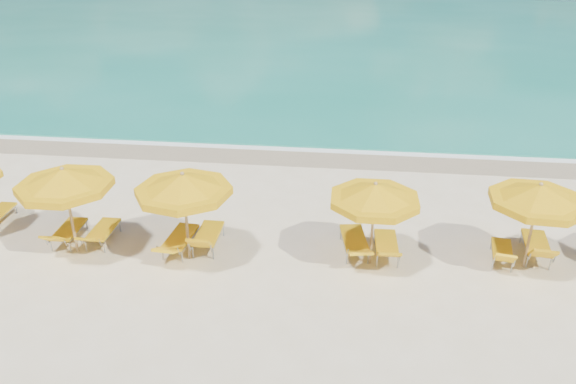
# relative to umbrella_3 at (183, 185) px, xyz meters

# --- Properties ---
(ground_plane) EXTENTS (120.00, 120.00, 0.00)m
(ground_plane) POSITION_rel_umbrella_3_xyz_m (2.51, 0.47, -2.22)
(ground_plane) COLOR beige
(ocean) EXTENTS (120.00, 80.00, 0.30)m
(ocean) POSITION_rel_umbrella_3_xyz_m (2.51, 48.47, -2.22)
(ocean) COLOR #157A64
(ocean) RESTS_ON ground
(wet_sand_band) EXTENTS (120.00, 2.60, 0.01)m
(wet_sand_band) POSITION_rel_umbrella_3_xyz_m (2.51, 7.87, -2.22)
(wet_sand_band) COLOR tan
(wet_sand_band) RESTS_ON ground
(foam_line) EXTENTS (120.00, 1.20, 0.03)m
(foam_line) POSITION_rel_umbrella_3_xyz_m (2.51, 8.67, -2.22)
(foam_line) COLOR white
(foam_line) RESTS_ON ground
(whitecap_near) EXTENTS (14.00, 0.36, 0.05)m
(whitecap_near) POSITION_rel_umbrella_3_xyz_m (-3.49, 17.47, -2.22)
(whitecap_near) COLOR white
(whitecap_near) RESTS_ON ground
(whitecap_far) EXTENTS (18.00, 0.30, 0.05)m
(whitecap_far) POSITION_rel_umbrella_3_xyz_m (10.51, 24.47, -2.22)
(whitecap_far) COLOR white
(whitecap_far) RESTS_ON ground
(umbrella_2) EXTENTS (3.37, 3.37, 2.60)m
(umbrella_2) POSITION_rel_umbrella_3_xyz_m (-3.22, -0.04, 0.00)
(umbrella_2) COLOR tan
(umbrella_2) RESTS_ON ground
(umbrella_3) EXTENTS (2.94, 2.94, 2.60)m
(umbrella_3) POSITION_rel_umbrella_3_xyz_m (0.00, 0.00, 0.00)
(umbrella_3) COLOR tan
(umbrella_3) RESTS_ON ground
(umbrella_4) EXTENTS (3.15, 3.15, 2.44)m
(umbrella_4) POSITION_rel_umbrella_3_xyz_m (4.93, 0.30, -0.14)
(umbrella_4) COLOR tan
(umbrella_4) RESTS_ON ground
(umbrella_5) EXTENTS (3.12, 3.12, 2.50)m
(umbrella_5) POSITION_rel_umbrella_3_xyz_m (9.04, 0.60, -0.08)
(umbrella_5) COLOR tan
(umbrella_5) RESTS_ON ground
(lounger_2_left) EXTENTS (0.65, 1.80, 0.80)m
(lounger_2_left) POSITION_rel_umbrella_3_xyz_m (-3.68, 0.43, -1.99)
(lounger_2_left) COLOR #A5A8AD
(lounger_2_left) RESTS_ON ground
(lounger_2_right) EXTENTS (0.61, 1.79, 0.76)m
(lounger_2_right) POSITION_rel_umbrella_3_xyz_m (-2.70, 0.53, -2.00)
(lounger_2_right) COLOR #A5A8AD
(lounger_2_right) RESTS_ON ground
(lounger_3_left) EXTENTS (0.81, 2.01, 0.72)m
(lounger_3_left) POSITION_rel_umbrella_3_xyz_m (-0.36, 0.36, -1.99)
(lounger_3_left) COLOR #A5A8AD
(lounger_3_left) RESTS_ON ground
(lounger_3_right) EXTENTS (0.66, 1.87, 0.91)m
(lounger_3_right) POSITION_rel_umbrella_3_xyz_m (0.39, 0.59, -1.98)
(lounger_3_right) COLOR #A5A8AD
(lounger_3_right) RESTS_ON ground
(lounger_4_left) EXTENTS (0.95, 2.09, 0.74)m
(lounger_4_left) POSITION_rel_umbrella_3_xyz_m (4.50, 0.81, -1.98)
(lounger_4_left) COLOR #A5A8AD
(lounger_4_left) RESTS_ON ground
(lounger_4_right) EXTENTS (0.67, 1.89, 0.80)m
(lounger_4_right) POSITION_rel_umbrella_3_xyz_m (5.37, 0.70, -1.99)
(lounger_4_right) COLOR #A5A8AD
(lounger_4_right) RESTS_ON ground
(lounger_5_left) EXTENTS (0.77, 1.62, 0.76)m
(lounger_5_left) POSITION_rel_umbrella_3_xyz_m (8.48, 0.79, -2.02)
(lounger_5_left) COLOR #A5A8AD
(lounger_5_left) RESTS_ON ground
(lounger_5_right) EXTENTS (0.86, 1.96, 0.89)m
(lounger_5_right) POSITION_rel_umbrella_3_xyz_m (9.46, 1.12, -1.98)
(lounger_5_right) COLOR #A5A8AD
(lounger_5_right) RESTS_ON ground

